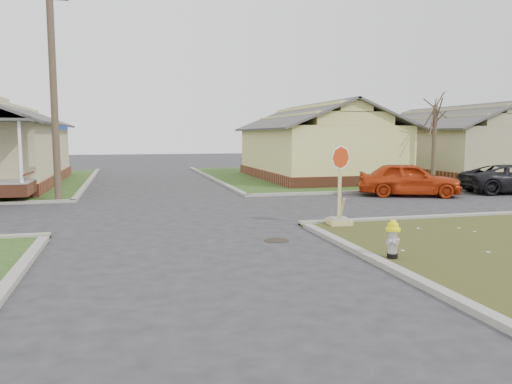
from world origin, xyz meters
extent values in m
plane|color=#27272A|center=(0.00, 0.00, 0.00)|extent=(120.00, 120.00, 0.00)
cube|color=#274117|center=(22.00, 18.00, 0.03)|extent=(37.00, 19.00, 0.05)
cylinder|color=black|center=(2.20, -0.50, 0.01)|extent=(0.64, 0.64, 0.01)
cube|color=brown|center=(10.00, 16.50, 0.30)|extent=(7.20, 11.20, 0.60)
cube|color=#DCD781|center=(10.00, 16.50, 1.90)|extent=(7.00, 11.00, 2.60)
cube|color=brown|center=(20.00, 16.50, 0.30)|extent=(7.20, 11.20, 0.60)
cube|color=tan|center=(20.00, 16.50, 1.90)|extent=(7.00, 11.00, 2.60)
cylinder|color=#443727|center=(-4.20, 8.90, 4.50)|extent=(0.28, 0.28, 9.00)
cylinder|color=#443727|center=(14.00, 10.20, 2.15)|extent=(0.22, 0.22, 4.20)
cylinder|color=black|center=(4.05, -3.08, 0.10)|extent=(0.23, 0.23, 0.11)
cylinder|color=silver|center=(4.05, -3.08, 0.40)|extent=(0.20, 0.20, 0.48)
sphere|color=silver|center=(4.05, -3.08, 0.64)|extent=(0.20, 0.20, 0.20)
cylinder|color=#FFF80D|center=(4.05, -3.08, 0.68)|extent=(0.32, 0.32, 0.06)
cylinder|color=#FFF80D|center=(4.05, -3.08, 0.75)|extent=(0.23, 0.23, 0.11)
sphere|color=#FFF80D|center=(4.05, -3.08, 0.82)|extent=(0.16, 0.16, 0.16)
cube|color=tan|center=(4.61, 1.00, 0.13)|extent=(0.65, 0.65, 0.16)
cube|color=gray|center=(4.61, 1.00, 0.23)|extent=(0.53, 0.53, 0.04)
cube|color=tan|center=(4.61, 1.00, 1.26)|extent=(0.09, 0.05, 2.21)
cylinder|color=red|center=(4.61, 0.96, 2.05)|extent=(0.59, 0.26, 0.63)
cylinder|color=white|center=(4.61, 0.98, 2.05)|extent=(0.67, 0.29, 0.72)
imported|color=#B42E0C|center=(10.66, 7.07, 0.75)|extent=(4.76, 3.31, 1.51)
camera|label=1|loc=(-1.50, -12.58, 2.71)|focal=35.00mm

